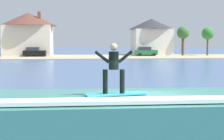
% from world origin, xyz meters
% --- Properties ---
extents(ground_plane, '(260.00, 260.00, 0.00)m').
position_xyz_m(ground_plane, '(0.00, 0.00, 0.00)').
color(ground_plane, '#415D8B').
extents(wave_crest, '(10.28, 4.21, 1.37)m').
position_xyz_m(wave_crest, '(-0.45, 0.43, 0.65)').
color(wave_crest, '#377B70').
rests_on(wave_crest, ground_plane).
extents(surfboard, '(2.04, 0.86, 0.06)m').
position_xyz_m(surfboard, '(-0.89, -0.14, 1.40)').
color(surfboard, '#33A5CC').
rests_on(surfboard, wave_crest).
extents(surfer, '(1.24, 0.32, 1.63)m').
position_xyz_m(surfer, '(-0.96, -0.15, 2.34)').
color(surfer, black).
rests_on(surfer, surfboard).
extents(shoreline_bank, '(120.00, 16.07, 0.11)m').
position_xyz_m(shoreline_bank, '(0.00, 54.80, 0.06)').
color(shoreline_bank, tan).
rests_on(shoreline_bank, ground_plane).
extents(car_near_shore, '(4.18, 2.11, 1.86)m').
position_xyz_m(car_near_shore, '(-10.26, 55.61, 0.95)').
color(car_near_shore, black).
rests_on(car_near_shore, ground_plane).
extents(car_far_shore, '(4.26, 2.16, 1.86)m').
position_xyz_m(car_far_shore, '(10.95, 56.68, 0.95)').
color(car_far_shore, '#23663D').
rests_on(car_far_shore, ground_plane).
extents(house_with_chimney, '(11.22, 11.22, 8.69)m').
position_xyz_m(house_with_chimney, '(-11.92, 60.60, 4.76)').
color(house_with_chimney, beige).
rests_on(house_with_chimney, ground_plane).
extents(house_gabled_white, '(9.44, 9.44, 7.57)m').
position_xyz_m(house_gabled_white, '(13.08, 61.59, 4.15)').
color(house_gabled_white, silver).
rests_on(house_gabled_white, ground_plane).
extents(tree_tall_bare, '(2.42, 2.42, 5.67)m').
position_xyz_m(tree_tall_bare, '(23.73, 57.71, 4.38)').
color(tree_tall_bare, brown).
rests_on(tree_tall_bare, ground_plane).
extents(tree_short_bushy, '(2.48, 2.48, 5.87)m').
position_xyz_m(tree_short_bushy, '(18.69, 57.78, 4.44)').
color(tree_short_bushy, brown).
rests_on(tree_short_bushy, ground_plane).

